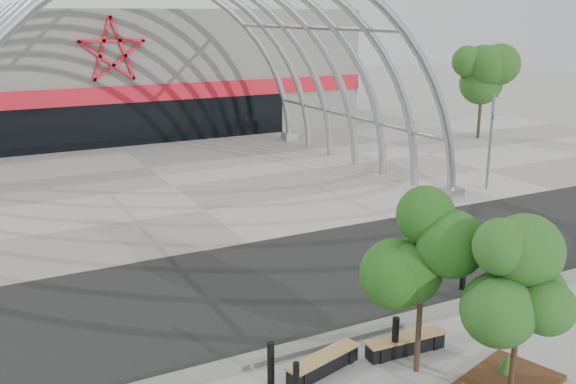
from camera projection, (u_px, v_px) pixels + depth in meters
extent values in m
plane|color=gray|center=(361.00, 328.00, 16.27)|extent=(140.00, 140.00, 0.00)
cube|color=black|center=(296.00, 279.00, 19.26)|extent=(140.00, 7.00, 0.02)
cube|color=gray|center=(173.00, 187.00, 29.51)|extent=(60.00, 17.00, 0.04)
cube|color=slate|center=(366.00, 330.00, 16.04)|extent=(60.00, 0.50, 0.12)
cube|color=slate|center=(89.00, 70.00, 43.82)|extent=(34.00, 15.00, 8.00)
cube|color=black|center=(117.00, 125.00, 38.18)|extent=(22.00, 0.25, 2.60)
cube|color=red|center=(115.00, 95.00, 37.70)|extent=(34.00, 0.30, 1.00)
torus|color=#A1A6AB|center=(237.00, 235.00, 23.11)|extent=(20.36, 0.36, 20.36)
torus|color=#A1A6AB|center=(212.00, 216.00, 25.24)|extent=(20.36, 0.36, 20.36)
torus|color=#A1A6AB|center=(191.00, 201.00, 27.38)|extent=(20.36, 0.36, 20.36)
torus|color=#A1A6AB|center=(173.00, 187.00, 29.51)|extent=(20.36, 0.36, 20.36)
torus|color=#A1A6AB|center=(157.00, 175.00, 31.65)|extent=(20.36, 0.36, 20.36)
torus|color=#A1A6AB|center=(144.00, 165.00, 33.79)|extent=(20.36, 0.36, 20.36)
torus|color=#A1A6AB|center=(132.00, 156.00, 35.92)|extent=(20.36, 0.36, 20.36)
cylinder|color=#A1A6AB|center=(351.00, 116.00, 33.12)|extent=(0.20, 15.00, 0.20)
cylinder|color=#A1A6AB|center=(308.00, 27.00, 30.77)|extent=(0.20, 15.00, 0.20)
cube|color=#A1A6AB|center=(451.00, 194.00, 27.49)|extent=(0.80, 0.80, 0.50)
cube|color=#A1A6AB|center=(289.00, 137.00, 40.31)|extent=(0.80, 0.80, 0.50)
cone|color=#306C21|center=(507.00, 363.00, 14.03)|extent=(0.36, 0.36, 0.45)
cylinder|color=slate|center=(490.00, 143.00, 28.53)|extent=(0.12, 0.12, 4.30)
imported|color=black|center=(492.00, 122.00, 28.27)|extent=(0.11, 0.60, 0.12)
cylinder|color=#2F2016|center=(419.00, 330.00, 14.05)|extent=(0.13, 0.13, 2.01)
ellipsoid|color=#0F420D|center=(423.00, 252.00, 13.57)|extent=(1.72, 1.72, 2.19)
cylinder|color=#301E17|center=(513.00, 362.00, 12.88)|extent=(0.12, 0.12, 1.88)
ellipsoid|color=#1F501C|center=(521.00, 284.00, 12.42)|extent=(1.55, 1.55, 2.05)
cube|color=black|center=(323.00, 365.00, 14.22)|extent=(1.96, 0.87, 0.33)
cube|color=black|center=(300.00, 376.00, 13.74)|extent=(0.23, 0.44, 0.39)
cube|color=black|center=(345.00, 353.00, 14.69)|extent=(0.23, 0.44, 0.39)
cube|color=#9F8642|center=(323.00, 356.00, 14.16)|extent=(2.02, 0.95, 0.06)
cube|color=black|center=(405.00, 346.00, 15.04)|extent=(2.00, 0.50, 0.34)
cube|color=black|center=(378.00, 351.00, 14.75)|extent=(0.15, 0.44, 0.40)
cube|color=black|center=(431.00, 339.00, 15.33)|extent=(0.15, 0.44, 0.40)
cube|color=olive|center=(406.00, 337.00, 14.98)|extent=(2.05, 0.57, 0.06)
cylinder|color=black|center=(296.00, 381.00, 13.12)|extent=(0.14, 0.14, 0.86)
cylinder|color=black|center=(271.00, 363.00, 13.68)|extent=(0.16, 0.16, 0.99)
cylinder|color=black|center=(395.00, 338.00, 14.72)|extent=(0.16, 0.16, 1.02)
cylinder|color=black|center=(492.00, 292.00, 17.02)|extent=(0.18, 0.18, 1.11)
cylinder|color=black|center=(463.00, 272.00, 18.39)|extent=(0.17, 0.17, 1.07)
cylinder|color=black|center=(480.00, 115.00, 40.60)|extent=(0.20, 0.20, 3.03)
ellipsoid|color=#1D4C16|center=(483.00, 71.00, 39.86)|extent=(2.70, 2.70, 3.30)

